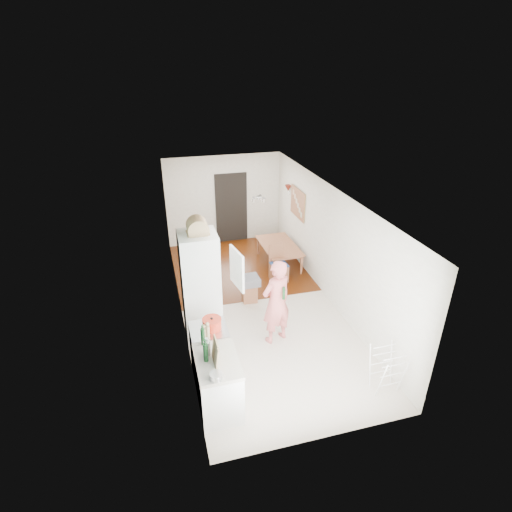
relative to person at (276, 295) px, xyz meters
name	(u,v)px	position (x,y,z in m)	size (l,w,h in m)	color
room_shell	(257,253)	(-0.03, 1.21, 0.27)	(3.20, 7.00, 2.50)	white
floor	(257,305)	(-0.03, 1.21, -0.98)	(3.20, 7.00, 0.01)	beige
wood_floor_overlay	(238,266)	(-0.03, 3.06, -0.98)	(3.20, 3.30, 0.01)	#562108
sage_wall_panel	(187,288)	(-1.62, -0.79, 0.87)	(0.02, 3.00, 1.30)	slate
tile_splashback	(196,350)	(-1.61, -1.34, 0.17)	(0.02, 1.90, 0.50)	black
doorway_recess	(231,208)	(0.17, 4.69, 0.02)	(0.90, 0.04, 2.00)	black
base_cabinet	(218,385)	(-1.33, -1.34, -0.55)	(0.60, 0.90, 0.86)	white
worktop	(217,361)	(-1.33, -1.34, -0.09)	(0.62, 0.92, 0.06)	beige
range_cooker	(210,352)	(-1.33, -0.59, -0.54)	(0.60, 0.60, 0.88)	white
cooker_top	(209,330)	(-1.33, -0.59, -0.08)	(0.60, 0.60, 0.04)	#B7B7B9
fridge_housing	(201,288)	(-1.30, 0.43, 0.09)	(0.66, 0.66, 2.15)	white
fridge_door	(237,269)	(-0.69, 0.13, 0.57)	(0.56, 0.04, 0.70)	white
fridge_interior	(217,263)	(-0.99, 0.43, 0.57)	(0.02, 0.52, 0.66)	white
pinboard	(298,203)	(1.55, 3.11, 0.57)	(0.03, 0.90, 0.70)	#D8B670
pinboard_frame	(297,203)	(1.54, 3.11, 0.57)	(0.01, 0.94, 0.74)	#A06145
wall_sconce	(288,188)	(1.51, 3.76, 0.77)	(0.18, 0.18, 0.16)	maroon
person	(276,295)	(0.00, 0.00, 0.00)	(0.72, 0.47, 1.97)	#D76867
dining_table	(280,256)	(1.05, 2.94, -0.76)	(1.30, 0.72, 0.46)	#A06145
dining_chair	(279,264)	(0.75, 2.12, -0.54)	(0.38, 0.38, 0.90)	#A06145
stool	(249,292)	(-0.14, 1.44, -0.78)	(0.31, 0.31, 0.41)	#A06145
grey_drape	(250,281)	(-0.12, 1.46, -0.49)	(0.39, 0.39, 0.17)	slate
drying_rack	(386,371)	(1.30, -1.68, -0.60)	(0.40, 0.36, 0.78)	white
bread_bin	(197,228)	(-1.28, 0.45, 1.26)	(0.38, 0.36, 0.20)	tan
red_casserole	(212,324)	(-1.27, -0.59, 0.03)	(0.31, 0.31, 0.18)	red
steel_pan	(216,376)	(-1.40, -1.71, -0.02)	(0.18, 0.18, 0.09)	#B7B7B9
held_bottle	(284,293)	(0.09, -0.13, 0.10)	(0.05, 0.05, 0.24)	#16421D
bottle_a	(206,353)	(-1.48, -1.32, 0.08)	(0.07, 0.07, 0.30)	#16421D
bottle_b	(203,337)	(-1.46, -0.94, 0.08)	(0.06, 0.06, 0.28)	#16421D
bottle_c	(207,348)	(-1.44, -1.20, 0.06)	(0.10, 0.10, 0.24)	silver
pepper_mill_front	(208,332)	(-1.37, -0.81, 0.05)	(0.06, 0.06, 0.23)	tan
pepper_mill_back	(204,333)	(-1.42, -0.81, 0.03)	(0.05, 0.05, 0.20)	tan
chopping_boards	(215,352)	(-1.35, -1.39, 0.12)	(0.04, 0.27, 0.37)	tan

